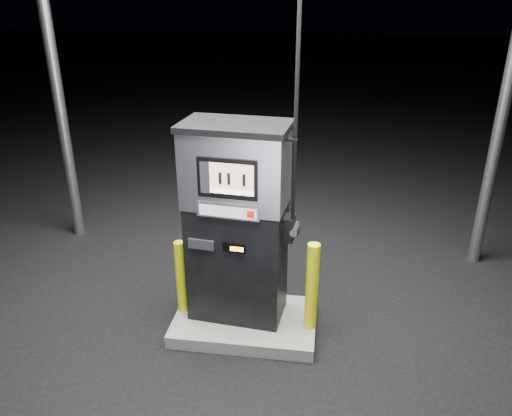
# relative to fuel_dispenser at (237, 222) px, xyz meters

# --- Properties ---
(ground) EXTENTS (80.00, 80.00, 0.00)m
(ground) POSITION_rel_fuel_dispenser_xyz_m (0.09, -0.10, -1.29)
(ground) COLOR black
(ground) RESTS_ON ground
(pump_island) EXTENTS (1.60, 1.00, 0.15)m
(pump_island) POSITION_rel_fuel_dispenser_xyz_m (0.09, -0.10, -1.22)
(pump_island) COLOR #5F5F5A
(pump_island) RESTS_ON ground
(fuel_dispenser) EXTENTS (1.25, 0.76, 4.61)m
(fuel_dispenser) POSITION_rel_fuel_dispenser_xyz_m (0.00, 0.00, 0.00)
(fuel_dispenser) COLOR black
(fuel_dispenser) RESTS_ON pump_island
(bollard_left) EXTENTS (0.15, 0.15, 0.88)m
(bollard_left) POSITION_rel_fuel_dispenser_xyz_m (-0.65, -0.05, -0.70)
(bollard_left) COLOR yellow
(bollard_left) RESTS_ON pump_island
(bollard_right) EXTENTS (0.17, 0.17, 1.02)m
(bollard_right) POSITION_rel_fuel_dispenser_xyz_m (0.83, -0.17, -0.63)
(bollard_right) COLOR yellow
(bollard_right) RESTS_ON pump_island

